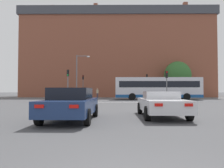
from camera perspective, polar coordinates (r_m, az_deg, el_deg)
stop_line_strip at (r=25.18m, az=1.29°, el=-4.79°), size 8.80×0.30×0.01m
far_pavement at (r=40.82m, az=0.96°, el=-3.66°), size 69.78×2.50×0.01m
brick_civic_building at (r=52.56m, az=1.33°, el=7.24°), size 41.96×14.98×21.12m
car_saloon_left at (r=9.86m, az=-10.59°, el=-5.07°), size 2.13×4.67×1.44m
car_roadster_right at (r=11.30m, az=12.74°, el=-5.06°), size 2.09×4.72×1.28m
bus_crossing_lead at (r=32.86m, az=11.85°, el=-1.00°), size 12.47×2.65×3.27m
traffic_light_far_left at (r=40.53m, az=-7.58°, el=0.35°), size 0.26×0.31×4.22m
traffic_light_near_right at (r=26.42m, az=14.11°, el=0.78°), size 0.26×0.31×3.66m
traffic_light_near_left at (r=26.78m, az=-11.46°, el=1.02°), size 0.26×0.31×3.87m
traffic_light_far_right at (r=40.85m, az=9.12°, el=0.50°), size 0.26×0.31×4.41m
street_lamp_junction at (r=32.43m, az=-8.58°, el=3.07°), size 2.02×0.36×6.60m
pedestrian_waiting at (r=41.70m, az=-3.82°, el=-2.14°), size 0.44×0.31×1.82m
tree_by_building at (r=43.89m, az=16.75°, el=2.18°), size 5.12×5.12×7.01m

